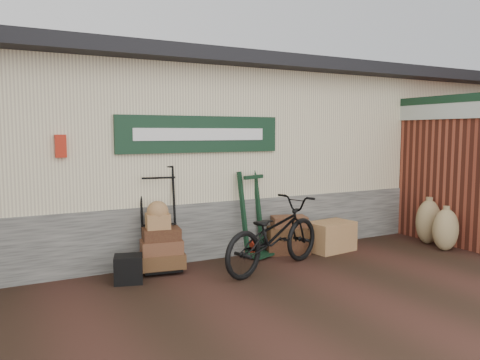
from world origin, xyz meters
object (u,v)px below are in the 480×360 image
Objects in this scene: suitcase_stack at (287,234)px; bicycle at (274,230)px; porter_trolley at (159,217)px; wicker_hamper at (331,236)px; green_barrow at (253,214)px; black_trunk at (128,269)px.

bicycle reaches higher than suitcase_stack.
porter_trolley is 2.02× the size of wicker_hamper.
porter_trolley is at bearing 158.68° from green_barrow.
porter_trolley is 0.90m from black_trunk.
suitcase_stack is at bearing -63.65° from bicycle.
green_barrow is 2.21m from black_trunk.
bicycle is (2.01, -0.38, 0.39)m from black_trunk.
wicker_hamper is 2.06× the size of black_trunk.
suitcase_stack is 1.91× the size of black_trunk.
green_barrow is 0.71m from suitcase_stack.
porter_trolley reaches higher than green_barrow.
green_barrow is at bearing 8.81° from porter_trolley.
suitcase_stack is at bearing -28.02° from green_barrow.
black_trunk is 0.19× the size of bicycle.
suitcase_stack is at bearing 6.45° from black_trunk.
suitcase_stack is 0.93× the size of wicker_hamper.
green_barrow is 3.73× the size of black_trunk.
wicker_hamper is at bearing -90.46° from bicycle.
suitcase_stack is 0.76m from wicker_hamper.
green_barrow reaches higher than black_trunk.
bicycle is at bearing -135.31° from suitcase_stack.
black_trunk is at bearing -173.55° from suitcase_stack.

